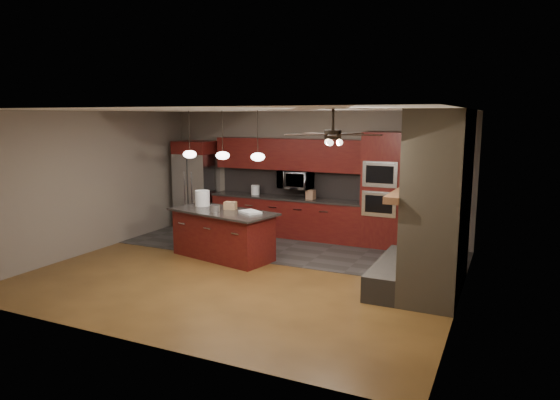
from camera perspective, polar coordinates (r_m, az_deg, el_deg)
The scene contains 22 objects.
ground at distance 8.86m, azimuth -3.70°, elevation -8.19°, with size 7.00×7.00×0.00m, color brown.
ceiling at distance 8.43m, azimuth -3.91°, elevation 10.24°, with size 7.00×6.00×0.02m, color white.
back_wall at distance 11.23m, azimuth 3.60°, elevation 2.93°, with size 7.00×0.02×2.80m, color #6A5E54.
right_wall at distance 7.52m, azimuth 20.28°, elevation -0.98°, with size 0.02×6.00×2.80m, color #6A5E54.
left_wall at distance 10.66m, azimuth -20.54°, elevation 1.97°, with size 0.02×6.00×2.80m, color #6A5E54.
slate_tile_patch at distance 10.40m, azimuth 1.09°, elevation -5.43°, with size 7.00×2.40×0.01m, color #34312E.
fireplace_column at distance 7.98m, azimuth 17.18°, elevation -0.98°, with size 1.30×2.10×2.80m.
back_cabinetry at distance 11.25m, azimuth 0.84°, elevation 0.35°, with size 3.59×0.64×2.20m.
oven_tower at distance 10.46m, azimuth 11.66°, elevation 1.10°, with size 0.80×0.63×2.38m.
microwave at distance 11.12m, azimuth 1.80°, elevation 2.35°, with size 0.73×0.41×0.50m, color silver.
refrigerator at distance 12.27m, azimuth -9.55°, elevation 1.75°, with size 0.90×0.75×2.10m.
kitchen_island at distance 9.65m, azimuth -6.53°, elevation -3.87°, with size 2.26×1.40×0.92m.
white_bucket at distance 10.08m, azimuth -8.86°, elevation 0.20°, with size 0.29×0.29×0.31m, color white.
paint_can at distance 9.47m, azimuth -7.45°, elevation -0.94°, with size 0.19×0.19×0.12m, color silver.
paint_tray at distance 9.27m, azimuth -3.43°, elevation -1.38°, with size 0.40×0.28×0.04m, color silver.
cardboard_box at distance 9.67m, azimuth -5.70°, elevation -0.63°, with size 0.23×0.16×0.14m, color #98754E.
counter_bucket at distance 11.53m, azimuth -2.83°, elevation 1.16°, with size 0.19×0.19×0.22m, color white.
counter_box at distance 10.91m, azimuth 3.53°, elevation 0.62°, with size 0.18×0.14×0.20m, color #93684B.
pendant_left at distance 9.93m, azimuth -10.27°, elevation 5.19°, with size 0.26×0.26×0.92m.
pendant_center at distance 9.52m, azimuth -6.57°, elevation 5.10°, with size 0.26×0.26×0.92m.
pendant_right at distance 9.15m, azimuth -2.55°, elevation 4.97°, with size 0.26×0.26×0.92m.
ceiling_fan at distance 6.97m, azimuth 6.04°, elevation 7.53°, with size 1.27×1.33×0.41m.
Camera 1 is at (4.07, -7.38, 2.71)m, focal length 32.00 mm.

